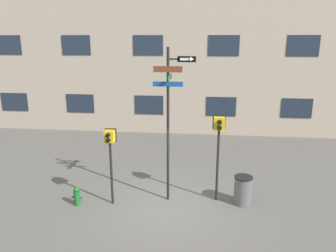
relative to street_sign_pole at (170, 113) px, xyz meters
The scene contains 7 objects.
ground_plane 3.06m from the street_sign_pole, 90.05° to the right, with size 60.00×60.00×0.00m, color #595651.
building_facade 8.85m from the street_sign_pole, 90.00° to the left, with size 24.00×0.64×13.00m.
street_sign_pole is the anchor object (origin of this frame).
pedestrian_signal_left 2.16m from the street_sign_pole, 165.50° to the right, with size 0.36×0.40×2.53m.
pedestrian_signal_right 1.72m from the street_sign_pole, ahead, with size 0.41×0.40×2.89m.
fire_hydrant 4.06m from the street_sign_pole, 166.74° to the right, with size 0.37×0.21×0.62m.
trash_bin 3.48m from the street_sign_pole, ahead, with size 0.60×0.60×0.95m.
Camera 1 is at (1.05, -9.35, 5.30)m, focal length 35.00 mm.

